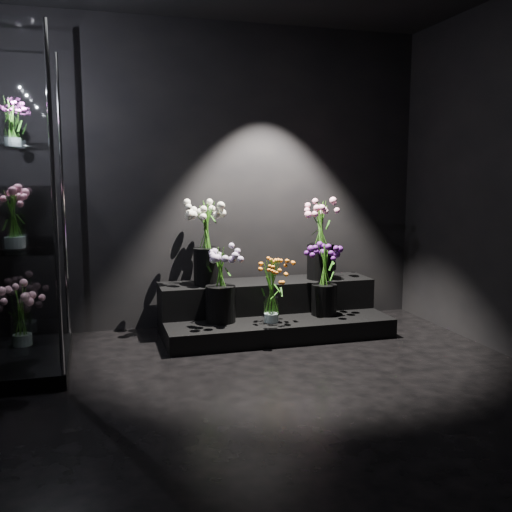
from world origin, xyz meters
name	(u,v)px	position (x,y,z in m)	size (l,w,h in m)	color
floor	(284,401)	(0.00, 0.00, 0.00)	(4.00, 4.00, 0.00)	black
wall_back	(216,177)	(0.00, 2.00, 1.40)	(4.00, 4.00, 0.00)	black
display_riser	(270,311)	(0.41, 1.60, 0.18)	(1.99, 0.88, 0.44)	black
display_case	(14,209)	(-1.66, 1.09, 1.19)	(0.65, 1.08, 2.37)	black
bouquet_orange_bells	(271,290)	(0.31, 1.27, 0.45)	(0.34, 0.34, 0.55)	white
bouquet_lilac	(220,280)	(-0.10, 1.41, 0.53)	(0.47, 0.47, 0.64)	black
bouquet_purple	(324,276)	(0.85, 1.40, 0.52)	(0.34, 0.34, 0.63)	black
bouquet_cream_roses	(207,235)	(-0.16, 1.71, 0.89)	(0.42, 0.42, 0.76)	black
bouquet_pink_roses	(321,236)	(0.93, 1.69, 0.85)	(0.37, 0.37, 0.72)	black
bouquet_case_pink	(14,218)	(-1.64, 0.92, 1.13)	(0.36, 0.36, 0.39)	white
bouquet_case_magenta	(12,122)	(-1.66, 1.25, 1.80)	(0.26, 0.26, 0.35)	white
bouquet_case_base_pink	(21,313)	(-1.69, 1.34, 0.36)	(0.38, 0.38, 0.48)	white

